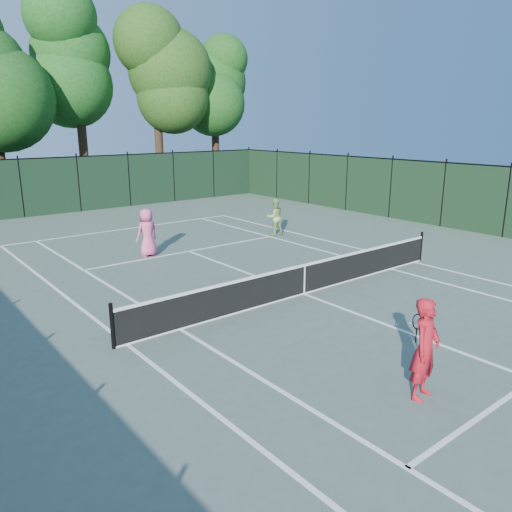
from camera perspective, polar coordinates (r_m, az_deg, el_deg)
ground at (r=14.60m, az=5.48°, el=-4.34°), size 90.00×90.00×0.00m
sideline_doubles_left at (r=11.72m, az=-14.49°, el=-9.77°), size 0.10×23.77×0.01m
sideline_doubles_right at (r=18.69m, az=17.67°, el=-0.67°), size 0.10×23.77×0.01m
sideline_singles_left at (r=12.28m, az=-8.62°, el=-8.28°), size 0.10×23.77×0.01m
sideline_singles_right at (r=17.60m, az=15.17°, el=-1.43°), size 0.10×23.77×0.01m
baseline_far at (r=24.26m, az=-14.43°, el=3.05°), size 10.97×0.10×0.01m
service_line_far at (r=19.50m, az=-7.69°, el=0.55°), size 8.23×0.10×0.01m
center_service_line at (r=14.60m, az=5.48°, el=-4.33°), size 0.10×12.80×0.01m
tennis_net at (r=14.45m, az=5.53°, el=-2.56°), size 11.69×0.09×1.06m
fence_far at (r=29.65m, az=-19.60°, el=7.69°), size 24.00×0.05×3.00m
fence_right at (r=24.02m, az=26.74°, el=5.45°), size 0.05×36.00×3.00m
tree_3 at (r=34.45m, az=-19.99°, el=21.12°), size 7.00×7.00×14.45m
tree_4 at (r=35.74m, az=-11.42°, el=20.03°), size 6.20×6.20×12.97m
tree_5 at (r=38.70m, az=-4.80°, el=19.21°), size 5.80×5.80×12.23m
coach at (r=9.47m, az=18.78°, el=-10.01°), size 0.90×0.78×1.88m
player_pink at (r=18.89m, az=-12.33°, el=2.64°), size 0.93×0.66×1.79m
player_green at (r=22.01m, az=2.14°, el=4.48°), size 0.90×0.76×1.62m
loose_ball_midcourt at (r=12.97m, az=19.28°, el=-7.55°), size 0.07×0.07×0.07m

